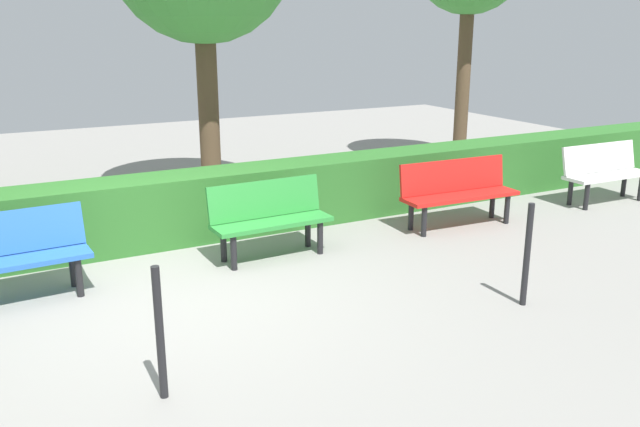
{
  "coord_description": "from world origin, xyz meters",
  "views": [
    {
      "loc": [
        1.57,
        5.96,
        2.59
      ],
      "look_at": [
        -1.72,
        -0.26,
        0.55
      ],
      "focal_mm": 37.16,
      "sensor_mm": 36.0,
      "label": 1
    }
  ],
  "objects_px": {
    "bench_blue": "(12,253)",
    "bench_white": "(604,170)",
    "bench_green": "(269,216)",
    "bench_red": "(458,190)"
  },
  "relations": [
    {
      "from": "bench_blue",
      "to": "bench_white",
      "type": "bearing_deg",
      "value": 176.31
    },
    {
      "from": "bench_green",
      "to": "bench_blue",
      "type": "relative_size",
      "value": 0.99
    },
    {
      "from": "bench_white",
      "to": "bench_green",
      "type": "relative_size",
      "value": 1.04
    },
    {
      "from": "bench_green",
      "to": "bench_white",
      "type": "bearing_deg",
      "value": 177.14
    },
    {
      "from": "bench_green",
      "to": "bench_blue",
      "type": "xyz_separation_m",
      "value": [
        2.67,
        0.01,
        0.0
      ]
    },
    {
      "from": "bench_red",
      "to": "bench_green",
      "type": "xyz_separation_m",
      "value": [
        2.66,
        -0.06,
        -0.01
      ]
    },
    {
      "from": "bench_white",
      "to": "bench_green",
      "type": "distance_m",
      "value": 5.34
    },
    {
      "from": "bench_white",
      "to": "bench_blue",
      "type": "distance_m",
      "value": 8.01
    },
    {
      "from": "bench_red",
      "to": "bench_green",
      "type": "height_order",
      "value": "same"
    },
    {
      "from": "bench_white",
      "to": "bench_red",
      "type": "distance_m",
      "value": 2.69
    }
  ]
}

